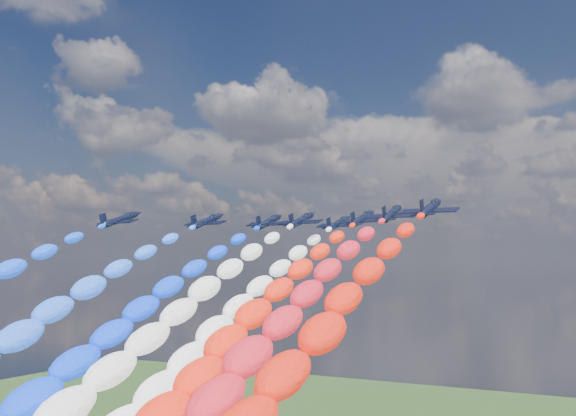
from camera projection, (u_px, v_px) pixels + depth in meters
The scene contains 13 objects.
jet_0 at pixel (120, 220), 148.60m from camera, with size 9.79×13.13×2.89m, color black, non-canonical shape.
jet_1 at pixel (207, 221), 153.66m from camera, with size 9.79×13.13×2.89m, color black, non-canonical shape.
jet_2 at pixel (269, 222), 156.82m from camera, with size 9.79×13.13×2.89m, color black, non-canonical shape.
trail_2 at pixel (92, 367), 106.69m from camera, with size 6.92×106.03×54.35m, color #0C36EC, non-canonical shape.
jet_3 at pixel (302, 220), 149.74m from camera, with size 9.79×13.13×2.89m, color black, non-canonical shape.
trail_3 at pixel (129, 374), 99.61m from camera, with size 6.92×106.03×54.35m, color white, non-canonical shape.
jet_4 at pixel (338, 223), 162.36m from camera, with size 9.79×13.13×2.89m, color black, non-canonical shape.
trail_4 at pixel (201, 361), 112.23m from camera, with size 6.92×106.03×54.35m, color white, non-canonical shape.
jet_5 at pixel (362, 219), 144.77m from camera, with size 9.79×13.13×2.89m, color black, non-canonical shape.
trail_5 at pixel (213, 380), 94.64m from camera, with size 6.92×106.03×54.35m, color red, non-canonical shape.
jet_6 at pixel (392, 214), 129.98m from camera, with size 9.79×13.13×2.89m, color black, non-canonical shape.
trail_6 at pixel (233, 402), 79.85m from camera, with size 6.92×106.03×54.35m, color red, non-canonical shape.
jet_7 at pixel (430, 208), 116.57m from camera, with size 9.79×13.13×2.89m, color black, non-canonical shape.
Camera 1 is at (67.20, -120.52, 93.76)m, focal length 42.87 mm.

